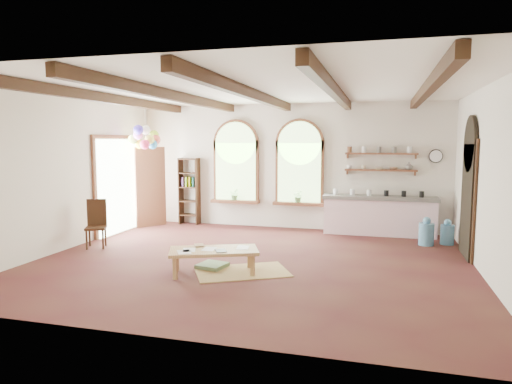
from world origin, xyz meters
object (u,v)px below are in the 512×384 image
(coffee_table, at_px, (214,252))
(balloon_cluster, at_px, (145,138))
(kitchen_counter, at_px, (379,215))
(side_chair, at_px, (96,234))

(coffee_table, height_order, balloon_cluster, balloon_cluster)
(kitchen_counter, bearing_deg, coffee_table, -123.13)
(coffee_table, distance_m, side_chair, 3.31)
(kitchen_counter, xyz_separation_m, balloon_cluster, (-5.71, -0.94, 1.85))
(side_chair, distance_m, balloon_cluster, 2.88)
(kitchen_counter, relative_size, balloon_cluster, 2.33)
(coffee_table, xyz_separation_m, side_chair, (-3.09, 1.16, -0.08))
(coffee_table, xyz_separation_m, balloon_cluster, (-3.01, 3.20, 1.95))
(coffee_table, bearing_deg, balloon_cluster, 133.20)
(kitchen_counter, height_order, side_chair, side_chair)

